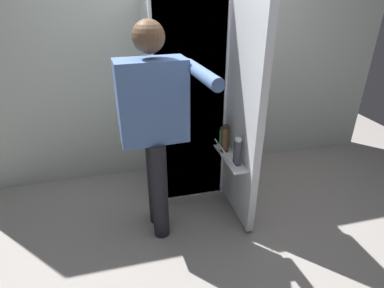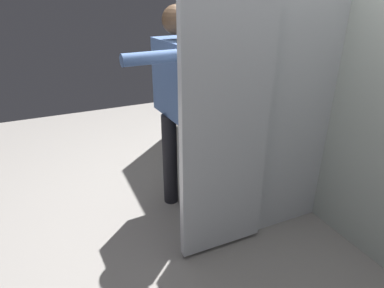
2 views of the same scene
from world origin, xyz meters
name	(u,v)px [view 1 (image 1 of 2)]	position (x,y,z in m)	size (l,w,h in m)	color
ground_plane	(198,213)	(0.00, 0.00, 0.00)	(6.10, 6.10, 0.00)	gray
kitchen_wall	(175,39)	(0.00, 0.88, 1.33)	(4.40, 0.10, 2.65)	beige
refrigerator	(188,100)	(0.03, 0.48, 0.86)	(0.66, 1.18, 1.73)	silver
person	(155,118)	(-0.34, -0.09, 0.95)	(0.57, 0.74, 1.58)	black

